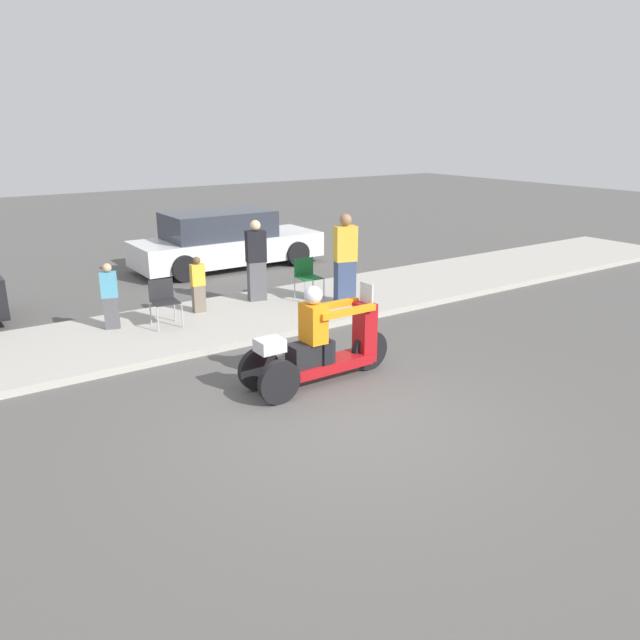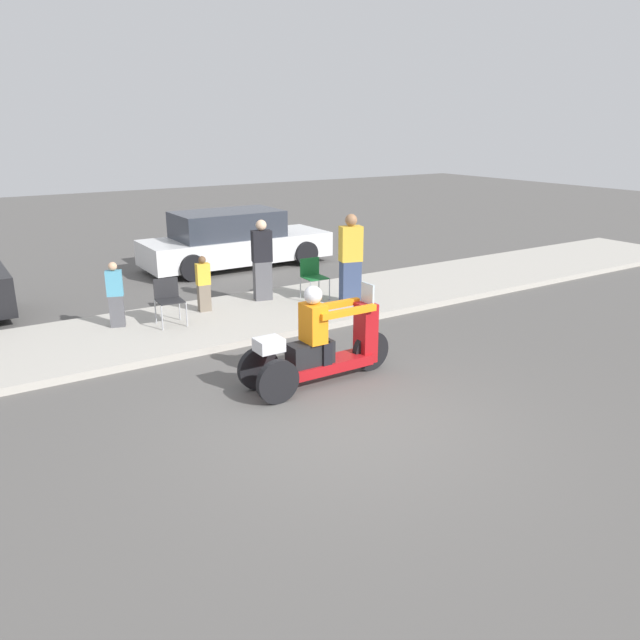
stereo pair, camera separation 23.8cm
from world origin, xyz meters
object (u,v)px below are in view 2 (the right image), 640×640
at_px(folding_chair_curbside, 312,274).
at_px(spectator_near_curb, 115,296).
at_px(parked_car_lot_center, 234,241).
at_px(spectator_with_child, 203,285).
at_px(folding_chair_set_back, 168,297).
at_px(motorcycle_trike, 320,348).
at_px(spectator_end_of_line, 351,261).
at_px(spectator_mid_group, 262,262).

bearing_deg(folding_chair_curbside, spectator_near_curb, 176.36).
height_order(folding_chair_curbside, parked_car_lot_center, parked_car_lot_center).
bearing_deg(folding_chair_curbside, spectator_with_child, 171.84).
height_order(folding_chair_set_back, parked_car_lot_center, parked_car_lot_center).
xyz_separation_m(motorcycle_trike, folding_chair_set_back, (-0.97, 3.50, 0.10)).
distance_m(spectator_end_of_line, folding_chair_set_back, 3.58).
xyz_separation_m(folding_chair_set_back, parked_car_lot_center, (3.23, 4.13, 0.07)).
height_order(spectator_with_child, parked_car_lot_center, parked_car_lot_center).
xyz_separation_m(spectator_mid_group, parked_car_lot_center, (1.06, 3.59, -0.22)).
distance_m(spectator_with_child, parked_car_lot_center, 4.42).
height_order(motorcycle_trike, folding_chair_set_back, motorcycle_trike).
xyz_separation_m(spectator_mid_group, folding_chair_set_back, (-2.18, -0.54, -0.29)).
bearing_deg(spectator_with_child, spectator_near_curb, -177.51).
distance_m(spectator_near_curb, folding_chair_curbside, 3.95).
bearing_deg(spectator_mid_group, motorcycle_trike, -106.66).
relative_size(spectator_mid_group, spectator_near_curb, 1.40).
distance_m(spectator_near_curb, spectator_with_child, 1.68).
xyz_separation_m(spectator_mid_group, folding_chair_curbside, (0.92, -0.44, -0.29)).
bearing_deg(folding_chair_set_back, spectator_mid_group, 13.85).
bearing_deg(spectator_with_child, motorcycle_trike, -88.16).
bearing_deg(folding_chair_curbside, spectator_end_of_line, -63.26).
height_order(spectator_end_of_line, parked_car_lot_center, spectator_end_of_line).
xyz_separation_m(spectator_mid_group, spectator_with_child, (-1.33, -0.12, -0.27)).
relative_size(spectator_with_child, folding_chair_set_back, 1.31).
xyz_separation_m(spectator_mid_group, spectator_near_curb, (-3.01, -0.19, -0.23)).
bearing_deg(spectator_end_of_line, parked_car_lot_center, 93.14).
xyz_separation_m(spectator_end_of_line, spectator_near_curb, (-4.33, 1.04, -0.30)).
distance_m(motorcycle_trike, spectator_near_curb, 4.25).
distance_m(folding_chair_curbside, parked_car_lot_center, 4.04).
bearing_deg(spectator_end_of_line, folding_chair_curbside, 116.74).
xyz_separation_m(folding_chair_curbside, folding_chair_set_back, (-3.10, -0.09, 0.00)).
bearing_deg(spectator_end_of_line, spectator_near_curb, 166.56).
distance_m(spectator_near_curb, parked_car_lot_center, 5.56).
height_order(spectator_mid_group, spectator_end_of_line, spectator_end_of_line).
relative_size(motorcycle_trike, parked_car_lot_center, 0.49).
xyz_separation_m(motorcycle_trike, folding_chair_curbside, (2.13, 3.59, 0.10)).
bearing_deg(spectator_with_child, folding_chair_curbside, -8.16).
height_order(motorcycle_trike, spectator_with_child, motorcycle_trike).
distance_m(spectator_mid_group, spectator_end_of_line, 1.80).
xyz_separation_m(spectator_near_curb, spectator_with_child, (1.68, 0.07, -0.05)).
bearing_deg(folding_chair_curbside, spectator_mid_group, 154.33).
bearing_deg(folding_chair_set_back, spectator_near_curb, 157.66).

